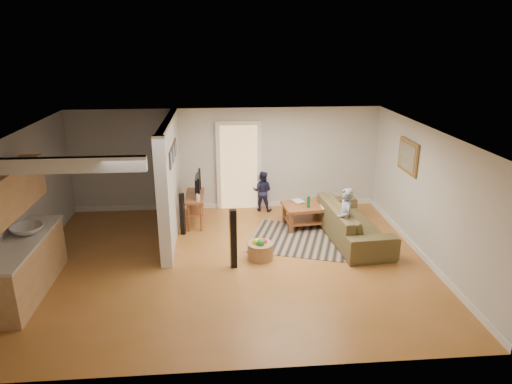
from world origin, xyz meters
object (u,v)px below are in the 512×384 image
coffee_table (314,209)px  toy_basket (260,250)px  toddler (262,210)px  speaker_right (182,214)px  tv_console (195,197)px  speaker_left (233,239)px  sofa (351,238)px  child (342,249)px

coffee_table → toy_basket: coffee_table is taller
toddler → coffee_table: bearing=154.3°
toy_basket → toddler: size_ratio=0.49×
speaker_right → toy_basket: size_ratio=1.90×
tv_console → speaker_right: tv_console is taller
tv_console → speaker_left: speaker_left is taller
sofa → toddler: bearing=39.8°
speaker_right → toy_basket: speaker_right is taller
coffee_table → tv_console: size_ratio=1.28×
tv_console → toddler: 1.85m
tv_console → toddler: tv_console is taller
speaker_right → toddler: bearing=48.4°
sofa → toddler: toddler is taller
tv_console → speaker_left: size_ratio=0.96×
speaker_right → toy_basket: 2.06m
toddler → tv_console: bearing=42.7°
coffee_table → speaker_left: 2.63m
child → toddler: 2.71m
sofa → coffee_table: 1.08m
speaker_right → child: bearing=-3.6°
coffee_table → sofa: bearing=-47.5°
sofa → tv_console: size_ratio=2.30×
coffee_table → toddler: 1.55m
coffee_table → toddler: bearing=135.1°
toy_basket → child: child is taller
sofa → speaker_left: speaker_left is taller
speaker_left → sofa: bearing=13.4°
sofa → speaker_left: bearing=109.0°
coffee_table → tv_console: tv_console is taller
tv_console → toy_basket: bearing=-55.9°
coffee_table → toy_basket: bearing=-131.3°
speaker_left → tv_console: bearing=99.6°
coffee_table → speaker_right: 2.93m
toy_basket → child: 1.74m
sofa → toddler: size_ratio=2.52×
child → toddler: bearing=-150.4°
speaker_right → speaker_left: bearing=-43.4°
sofa → speaker_right: (-3.60, 0.50, 0.47)m
tv_console → speaker_left: (0.78, -2.21, -0.05)m
speaker_right → tv_console: bearing=80.1°
coffee_table → tv_console: 2.69m
toy_basket → child: (1.71, 0.29, -0.18)m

